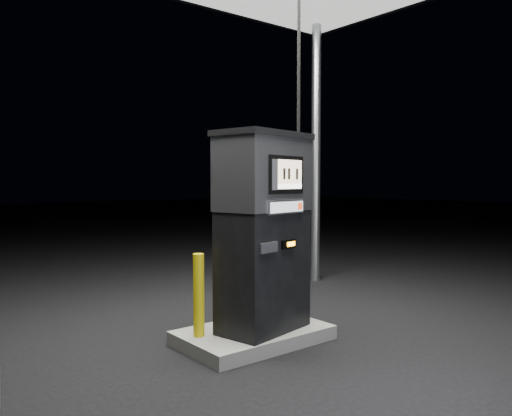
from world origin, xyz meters
TOP-DOWN VIEW (x-y plane):
  - ground at (0.00, 0.00)m, footprint 80.00×80.00m
  - pump_island at (0.00, 0.00)m, footprint 1.60×1.00m
  - fuel_dispenser at (0.06, -0.10)m, footprint 1.23×0.84m
  - bollard_left at (-0.61, 0.15)m, footprint 0.14×0.14m
  - bollard_right at (0.55, -0.12)m, footprint 0.17×0.17m

SIDE VIEW (x-z plane):
  - ground at x=0.00m, z-range 0.00..0.00m
  - pump_island at x=0.00m, z-range 0.00..0.15m
  - bollard_left at x=-0.61m, z-range 0.15..1.01m
  - bollard_right at x=0.55m, z-range 0.15..1.13m
  - fuel_dispenser at x=0.06m, z-range -0.97..3.46m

